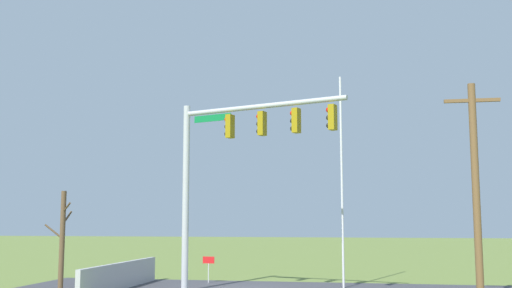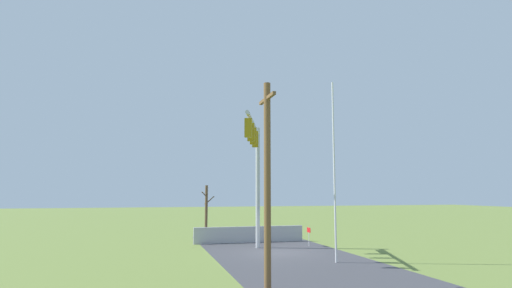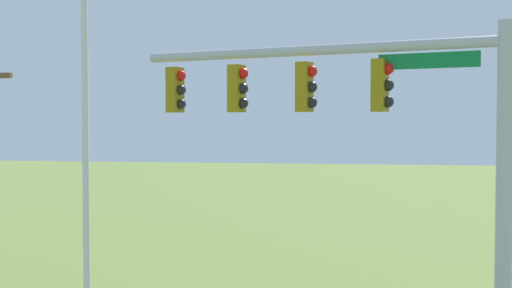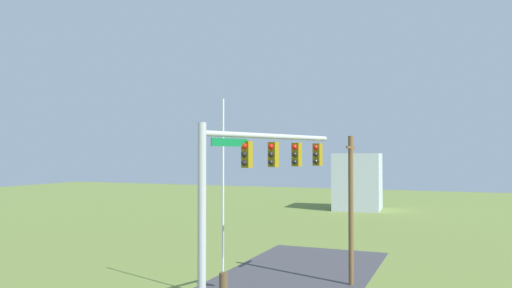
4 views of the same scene
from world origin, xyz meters
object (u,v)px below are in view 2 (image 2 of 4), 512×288
Objects in this scene: utility_pole at (267,179)px; bare_tree at (206,213)px; signal_mast at (255,157)px; open_sign at (309,232)px; flagpole at (334,170)px.

bare_tree is (15.32, 0.14, -1.93)m from utility_pole.
signal_mast reaches higher than utility_pole.
open_sign is at bearing -28.72° from utility_pole.
signal_mast is 6.64m from open_sign.
flagpole is 12.00m from bare_tree.
flagpole is 2.31× the size of bare_tree.
signal_mast is 1.01× the size of utility_pole.
flagpole reaches higher than open_sign.
flagpole is 7.67× the size of open_sign.
utility_pole is at bearing -179.46° from bare_tree.
utility_pole is at bearing 133.72° from flagpole.
utility_pole is at bearing 151.28° from open_sign.
flagpole reaches higher than bare_tree.
flagpole is 1.21× the size of utility_pole.
open_sign is at bearing -123.80° from bare_tree.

